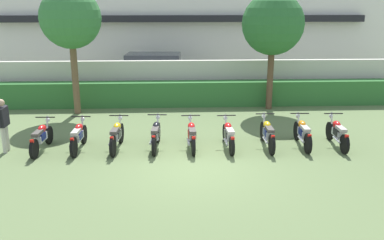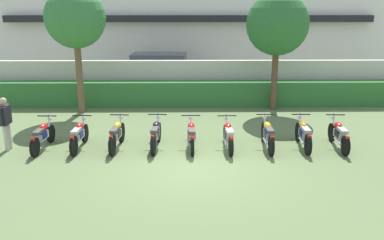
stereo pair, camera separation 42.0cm
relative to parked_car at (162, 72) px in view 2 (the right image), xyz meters
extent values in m
plane|color=#607547|center=(1.41, -10.42, -0.94)|extent=(60.00, 60.00, 0.00)
cube|color=white|center=(1.41, 5.67, 2.26)|extent=(24.17, 6.00, 6.39)
cube|color=black|center=(1.41, 2.42, 2.58)|extent=(20.31, 0.50, 0.36)
cube|color=beige|center=(1.41, -2.67, 0.01)|extent=(22.96, 0.30, 1.90)
cube|color=#337033|center=(1.41, -3.37, -0.40)|extent=(18.37, 0.70, 1.08)
cube|color=black|center=(0.05, 0.00, -0.20)|extent=(4.62, 2.16, 1.00)
cube|color=#2D333D|center=(-0.15, 0.01, 0.63)|extent=(2.81, 1.89, 0.65)
cylinder|color=black|center=(1.69, 0.81, -0.60)|extent=(0.69, 0.27, 0.68)
cylinder|color=black|center=(1.56, -1.04, -0.60)|extent=(0.69, 0.27, 0.68)
cylinder|color=black|center=(-1.45, 1.03, -0.60)|extent=(0.69, 0.27, 0.68)
cylinder|color=black|center=(-1.59, -0.81, -0.60)|extent=(0.69, 0.27, 0.68)
cylinder|color=brown|center=(-3.09, -4.43, 0.55)|extent=(0.26, 0.26, 2.97)
sphere|color=#387A3D|center=(-3.09, -4.43, 2.87)|extent=(2.37, 2.37, 2.37)
cylinder|color=brown|center=(4.91, -4.06, 0.40)|extent=(0.26, 0.26, 2.66)
sphere|color=#2D6B33|center=(4.91, -4.06, 2.61)|extent=(2.53, 2.53, 2.53)
cylinder|color=black|center=(-3.17, -8.24, -0.65)|extent=(0.11, 0.59, 0.58)
cylinder|color=black|center=(-3.23, -9.56, -0.65)|extent=(0.11, 0.59, 0.58)
cube|color=silver|center=(-3.20, -8.95, -0.50)|extent=(0.22, 0.61, 0.22)
ellipsoid|color=red|center=(-3.19, -8.78, -0.27)|extent=(0.24, 0.45, 0.22)
cube|color=#4C4742|center=(-3.21, -9.18, -0.29)|extent=(0.22, 0.53, 0.10)
cube|color=red|center=(-3.23, -9.66, -0.37)|extent=(0.10, 0.08, 0.08)
cylinder|color=silver|center=(-3.18, -8.33, -0.33)|extent=(0.06, 0.23, 0.65)
cylinder|color=black|center=(-3.18, -8.42, -0.01)|extent=(0.60, 0.06, 0.04)
sphere|color=silver|center=(-3.17, -8.22, -0.15)|extent=(0.14, 0.14, 0.14)
cylinder|color=silver|center=(-3.33, -9.19, -0.63)|extent=(0.09, 0.55, 0.07)
cube|color=navy|center=(-3.20, -9.00, -0.45)|extent=(0.25, 0.37, 0.20)
cylinder|color=black|center=(-2.07, -8.25, -0.63)|extent=(0.11, 0.61, 0.61)
cylinder|color=black|center=(-2.10, -9.50, -0.63)|extent=(0.11, 0.61, 0.61)
cube|color=silver|center=(-2.09, -8.93, -0.48)|extent=(0.22, 0.61, 0.22)
ellipsoid|color=red|center=(-2.08, -8.76, -0.25)|extent=(0.23, 0.45, 0.22)
cube|color=#B2ADA3|center=(-2.09, -9.16, -0.27)|extent=(0.22, 0.53, 0.10)
cube|color=red|center=(-2.11, -9.60, -0.35)|extent=(0.10, 0.08, 0.08)
cylinder|color=silver|center=(-2.07, -8.34, -0.31)|extent=(0.06, 0.23, 0.65)
cylinder|color=black|center=(-2.07, -8.43, 0.01)|extent=(0.60, 0.05, 0.04)
sphere|color=silver|center=(-2.07, -8.23, -0.13)|extent=(0.14, 0.14, 0.14)
cylinder|color=silver|center=(-2.21, -9.17, -0.61)|extent=(0.09, 0.55, 0.07)
cube|color=navy|center=(-2.09, -8.98, -0.43)|extent=(0.25, 0.37, 0.20)
cylinder|color=black|center=(-0.88, -8.24, -0.62)|extent=(0.13, 0.64, 0.64)
cylinder|color=black|center=(-0.96, -9.50, -0.62)|extent=(0.13, 0.64, 0.64)
cube|color=silver|center=(-0.93, -8.92, -0.47)|extent=(0.24, 0.61, 0.22)
ellipsoid|color=yellow|center=(-0.91, -8.75, -0.24)|extent=(0.25, 0.45, 0.22)
cube|color=#4C4742|center=(-0.94, -9.15, -0.26)|extent=(0.23, 0.53, 0.10)
cube|color=red|center=(-0.97, -9.60, -0.34)|extent=(0.11, 0.09, 0.08)
cylinder|color=silver|center=(-0.89, -8.33, -0.30)|extent=(0.07, 0.23, 0.65)
cylinder|color=black|center=(-0.89, -8.42, 0.02)|extent=(0.60, 0.08, 0.04)
sphere|color=silver|center=(-0.88, -8.22, -0.12)|extent=(0.14, 0.14, 0.14)
cylinder|color=silver|center=(-1.06, -9.16, -0.60)|extent=(0.11, 0.55, 0.07)
cube|color=black|center=(-0.93, -8.97, -0.42)|extent=(0.26, 0.38, 0.20)
cylinder|color=black|center=(0.32, -8.20, -0.62)|extent=(0.13, 0.64, 0.64)
cylinder|color=black|center=(0.24, -9.47, -0.62)|extent=(0.13, 0.64, 0.64)
cube|color=silver|center=(0.28, -8.89, -0.47)|extent=(0.24, 0.61, 0.22)
ellipsoid|color=black|center=(0.29, -8.72, -0.24)|extent=(0.25, 0.45, 0.22)
cube|color=#4C4742|center=(0.27, -9.11, -0.26)|extent=(0.23, 0.53, 0.10)
cube|color=red|center=(0.24, -9.57, -0.34)|extent=(0.10, 0.09, 0.08)
cylinder|color=silver|center=(0.32, -8.29, -0.30)|extent=(0.06, 0.23, 0.65)
cylinder|color=black|center=(0.31, -8.38, 0.02)|extent=(0.60, 0.07, 0.04)
sphere|color=silver|center=(0.32, -8.18, -0.12)|extent=(0.14, 0.14, 0.14)
cylinder|color=silver|center=(0.14, -9.13, -0.60)|extent=(0.10, 0.55, 0.07)
cube|color=black|center=(0.28, -8.94, -0.42)|extent=(0.26, 0.37, 0.20)
cylinder|color=black|center=(1.37, -8.24, -0.64)|extent=(0.11, 0.59, 0.58)
cylinder|color=black|center=(1.40, -9.51, -0.64)|extent=(0.11, 0.59, 0.58)
cube|color=silver|center=(1.39, -8.93, -0.49)|extent=(0.22, 0.61, 0.22)
ellipsoid|color=red|center=(1.38, -8.76, -0.26)|extent=(0.23, 0.45, 0.22)
cube|color=#4C4742|center=(1.39, -9.16, -0.28)|extent=(0.21, 0.53, 0.10)
cube|color=red|center=(1.40, -9.61, -0.36)|extent=(0.10, 0.08, 0.08)
cylinder|color=silver|center=(1.37, -8.33, -0.32)|extent=(0.06, 0.23, 0.65)
cylinder|color=black|center=(1.37, -8.42, 0.00)|extent=(0.60, 0.05, 0.04)
sphere|color=silver|center=(1.37, -8.22, -0.14)|extent=(0.14, 0.14, 0.14)
cylinder|color=silver|center=(1.27, -9.18, -0.62)|extent=(0.08, 0.55, 0.07)
cube|color=#A51414|center=(1.39, -8.98, -0.44)|extent=(0.25, 0.37, 0.20)
cylinder|color=black|center=(2.51, -8.27, -0.65)|extent=(0.11, 0.58, 0.57)
cylinder|color=black|center=(2.54, -9.58, -0.65)|extent=(0.11, 0.58, 0.57)
cube|color=silver|center=(2.53, -8.98, -0.50)|extent=(0.22, 0.61, 0.22)
ellipsoid|color=red|center=(2.52, -8.81, -0.27)|extent=(0.23, 0.45, 0.22)
cube|color=beige|center=(2.53, -9.21, -0.29)|extent=(0.21, 0.53, 0.10)
cube|color=red|center=(2.55, -9.68, -0.37)|extent=(0.10, 0.08, 0.08)
cylinder|color=silver|center=(2.51, -8.36, -0.33)|extent=(0.06, 0.23, 0.65)
cylinder|color=black|center=(2.51, -8.45, -0.01)|extent=(0.60, 0.05, 0.04)
sphere|color=silver|center=(2.51, -8.25, -0.15)|extent=(0.14, 0.14, 0.14)
cylinder|color=silver|center=(2.41, -9.23, -0.63)|extent=(0.08, 0.55, 0.07)
cube|color=black|center=(2.53, -9.03, -0.45)|extent=(0.25, 0.37, 0.20)
cylinder|color=black|center=(3.76, -8.23, -0.62)|extent=(0.10, 0.63, 0.63)
cylinder|color=black|center=(3.74, -9.57, -0.62)|extent=(0.10, 0.63, 0.63)
cube|color=silver|center=(3.75, -8.95, -0.47)|extent=(0.21, 0.60, 0.22)
ellipsoid|color=yellow|center=(3.75, -8.78, -0.24)|extent=(0.23, 0.44, 0.22)
cube|color=#4C4742|center=(3.75, -9.18, -0.26)|extent=(0.21, 0.52, 0.10)
cube|color=red|center=(3.74, -9.67, -0.34)|extent=(0.10, 0.08, 0.08)
cylinder|color=silver|center=(3.76, -8.32, -0.30)|extent=(0.05, 0.23, 0.65)
cylinder|color=black|center=(3.76, -8.41, 0.02)|extent=(0.60, 0.05, 0.04)
sphere|color=silver|center=(3.76, -8.21, -0.12)|extent=(0.14, 0.14, 0.14)
cylinder|color=silver|center=(3.63, -9.20, -0.60)|extent=(0.08, 0.55, 0.07)
cube|color=navy|center=(3.75, -9.00, -0.42)|extent=(0.25, 0.36, 0.20)
cylinder|color=black|center=(4.90, -8.22, -0.63)|extent=(0.11, 0.62, 0.62)
cylinder|color=black|center=(4.85, -9.51, -0.63)|extent=(0.11, 0.62, 0.62)
cube|color=silver|center=(4.87, -8.92, -0.48)|extent=(0.22, 0.61, 0.22)
ellipsoid|color=orange|center=(4.88, -8.75, -0.25)|extent=(0.24, 0.45, 0.22)
cube|color=#B2ADA3|center=(4.86, -9.15, -0.27)|extent=(0.22, 0.53, 0.10)
cube|color=red|center=(4.84, -9.61, -0.35)|extent=(0.10, 0.08, 0.08)
cylinder|color=silver|center=(4.89, -8.31, -0.31)|extent=(0.06, 0.23, 0.65)
cylinder|color=black|center=(4.89, -8.40, 0.01)|extent=(0.60, 0.06, 0.04)
sphere|color=silver|center=(4.90, -8.20, -0.13)|extent=(0.14, 0.14, 0.14)
cylinder|color=silver|center=(4.74, -9.16, -0.61)|extent=(0.09, 0.55, 0.07)
cube|color=navy|center=(4.87, -8.97, -0.43)|extent=(0.25, 0.37, 0.20)
cylinder|color=black|center=(5.99, -8.25, -0.64)|extent=(0.11, 0.60, 0.60)
cylinder|color=black|center=(5.94, -9.58, -0.64)|extent=(0.11, 0.60, 0.60)
cube|color=silver|center=(5.96, -8.96, -0.49)|extent=(0.22, 0.61, 0.22)
ellipsoid|color=red|center=(5.97, -8.80, -0.26)|extent=(0.24, 0.45, 0.22)
cube|color=#B2ADA3|center=(5.96, -9.19, -0.28)|extent=(0.22, 0.53, 0.10)
cube|color=red|center=(5.94, -9.68, -0.36)|extent=(0.10, 0.08, 0.08)
cylinder|color=silver|center=(5.99, -8.34, -0.32)|extent=(0.06, 0.23, 0.65)
cylinder|color=black|center=(5.98, -8.43, 0.00)|extent=(0.60, 0.06, 0.04)
sphere|color=silver|center=(5.99, -8.23, -0.14)|extent=(0.14, 0.14, 0.14)
cylinder|color=silver|center=(5.84, -9.21, -0.62)|extent=(0.09, 0.55, 0.07)
cube|color=black|center=(5.96, -9.01, -0.44)|extent=(0.25, 0.37, 0.20)
cylinder|color=beige|center=(-4.27, -8.82, -0.53)|extent=(0.13, 0.13, 0.81)
cylinder|color=beige|center=(-4.27, -9.04, -0.53)|extent=(0.13, 0.13, 0.81)
cube|color=#232328|center=(-4.27, -8.93, 0.17)|extent=(0.22, 0.48, 0.58)
cylinder|color=#232328|center=(-4.27, -8.64, 0.18)|extent=(0.09, 0.09, 0.55)
cylinder|color=#232328|center=(-4.27, -9.22, 0.18)|extent=(0.09, 0.09, 0.55)
sphere|color=tan|center=(-4.27, -8.93, 0.60)|extent=(0.22, 0.22, 0.22)
camera|label=1|loc=(0.82, -21.09, 3.46)|focal=38.79mm
camera|label=2|loc=(1.24, -21.10, 3.46)|focal=38.79mm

